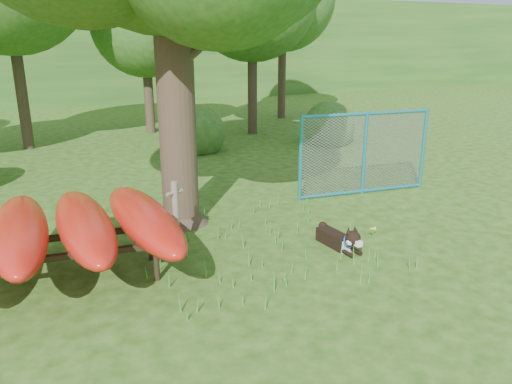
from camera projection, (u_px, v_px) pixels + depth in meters
name	position (u px, v px, depth m)	size (l,w,h in m)	color
ground	(278.00, 273.00, 8.04)	(80.00, 80.00, 0.00)	#21460E
wooden_post	(176.00, 214.00, 8.70)	(0.34, 0.20, 1.27)	#64594B
kayak_rack	(53.00, 228.00, 7.47)	(3.62, 3.81, 1.17)	black
husky_dog	(340.00, 239.00, 8.90)	(0.34, 1.19, 0.53)	black
fence_section	(364.00, 153.00, 11.81)	(3.36, 0.57, 3.30)	teal
wildflower_clump	(373.00, 230.00, 9.29)	(0.11, 0.12, 0.25)	#3F872C
bg_tree_c	(144.00, 23.00, 18.54)	(4.00, 4.00, 6.12)	#32261B
shrub_right	(328.00, 144.00, 17.66)	(1.80, 1.80, 1.80)	#29571C
shrub_mid	(199.00, 151.00, 16.57)	(1.80, 1.80, 1.80)	#29571C
wooded_hillside	(59.00, 47.00, 31.00)	(80.00, 12.00, 6.00)	#29571C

